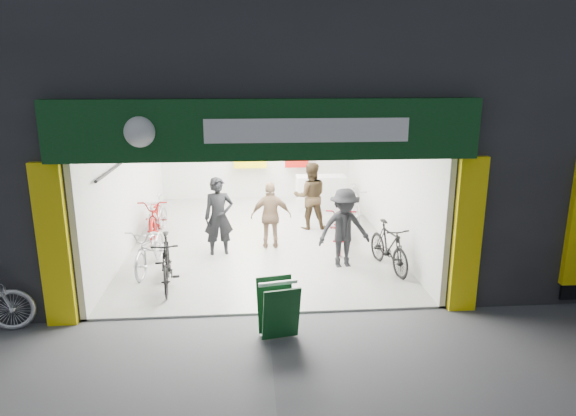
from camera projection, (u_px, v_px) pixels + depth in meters
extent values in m
plane|color=#56565B|center=(268.00, 315.00, 8.45)|extent=(60.00, 60.00, 0.00)
cube|color=#232326|center=(31.00, 162.00, 12.39)|extent=(5.00, 10.00, 3.50)
cube|color=#232326|center=(490.00, 156.00, 13.27)|extent=(6.00, 10.00, 3.50)
cube|color=#9E9E99|center=(261.00, 238.00, 12.29)|extent=(6.00, 8.00, 0.04)
cube|color=silver|center=(256.00, 148.00, 15.83)|extent=(6.00, 0.20, 3.20)
cube|color=silver|center=(130.00, 175.00, 11.66)|extent=(0.10, 8.00, 3.20)
cube|color=silver|center=(385.00, 171.00, 12.11)|extent=(0.10, 8.00, 3.20)
cube|color=white|center=(259.00, 100.00, 11.46)|extent=(6.00, 8.00, 0.10)
cube|color=black|center=(265.00, 108.00, 7.68)|extent=(6.00, 0.30, 0.30)
cube|color=#0B3415|center=(266.00, 130.00, 7.54)|extent=(6.40, 0.25, 0.90)
cube|color=white|center=(308.00, 130.00, 7.45)|extent=(3.00, 0.02, 0.35)
cube|color=yellow|center=(54.00, 247.00, 7.80)|extent=(0.45, 0.12, 2.60)
cube|color=yellow|center=(467.00, 236.00, 8.30)|extent=(0.45, 0.12, 2.60)
cylinder|color=black|center=(128.00, 157.00, 10.96)|extent=(0.06, 5.00, 0.06)
cube|color=silver|center=(321.00, 193.00, 14.72)|extent=(1.40, 0.60, 1.00)
cube|color=white|center=(263.00, 114.00, 8.78)|extent=(1.30, 0.35, 0.04)
cube|color=white|center=(260.00, 107.00, 10.51)|extent=(1.30, 0.35, 0.04)
cube|color=white|center=(258.00, 102.00, 12.25)|extent=(1.30, 0.35, 0.04)
cube|color=white|center=(256.00, 98.00, 13.98)|extent=(1.30, 0.35, 0.04)
imported|color=#B3B4B8|center=(151.00, 248.00, 10.24)|extent=(0.86, 1.87, 0.95)
imported|color=black|center=(166.00, 262.00, 9.39)|extent=(0.65, 1.70, 0.99)
imported|color=maroon|center=(156.00, 217.00, 12.32)|extent=(0.76, 1.94, 1.00)
imported|color=#B8B7BC|center=(157.00, 216.00, 12.42)|extent=(0.69, 1.69, 0.99)
imported|color=black|center=(389.00, 247.00, 10.23)|extent=(0.77, 1.70, 0.98)
imported|color=maroon|center=(341.00, 225.00, 11.64)|extent=(0.99, 1.97, 0.99)
imported|color=#A3A2A6|center=(355.00, 205.00, 13.40)|extent=(0.58, 1.69, 1.00)
imported|color=black|center=(219.00, 217.00, 10.96)|extent=(0.69, 0.51, 1.73)
imported|color=#382A19|center=(310.00, 196.00, 12.80)|extent=(0.84, 0.65, 1.72)
imported|color=black|center=(344.00, 229.00, 10.26)|extent=(1.15, 0.77, 1.66)
imported|color=#8E6E53|center=(271.00, 216.00, 11.38)|extent=(0.91, 0.39, 1.54)
cube|color=#0F3D19|center=(281.00, 314.00, 7.48)|extent=(0.58, 0.31, 0.84)
cube|color=#0F3D19|center=(275.00, 304.00, 7.82)|extent=(0.58, 0.31, 0.84)
cube|color=white|center=(278.00, 283.00, 7.54)|extent=(0.58, 0.16, 0.05)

